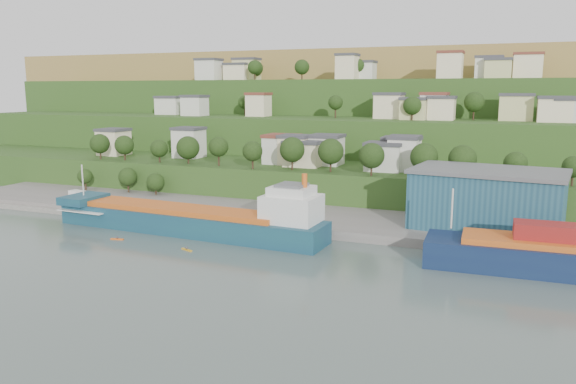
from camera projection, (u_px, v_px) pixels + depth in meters
The scene contains 10 objects.
ground at pixel (209, 248), 112.73m from camera, with size 500.00×500.00×0.00m, color #47564E.
quay at pixel (343, 226), 131.12m from camera, with size 220.00×26.00×4.00m, color slate.
pebble_beach at pixel (72, 207), 152.72m from camera, with size 40.00×18.00×2.40m, color slate.
hillside at pixel (384, 156), 267.01m from camera, with size 360.00×210.87×96.00m.
cargo_ship_near at pixel (196, 222), 123.99m from camera, with size 65.09×13.52×16.61m.
warehouse at pixel (487, 199), 119.78m from camera, with size 33.17×22.81×12.80m.
caravan at pixel (79, 196), 153.97m from camera, with size 6.05×2.52×2.82m, color white.
dinghy at pixel (103, 205), 147.05m from camera, with size 3.74×1.40×0.75m, color silver.
kayak_orange at pixel (117, 239), 119.14m from camera, with size 2.93×0.99×0.72m.
kayak_yellow at pixel (187, 249), 111.23m from camera, with size 2.94×1.60×0.74m.
Camera 1 is at (54.81, -95.38, 31.44)m, focal length 35.00 mm.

